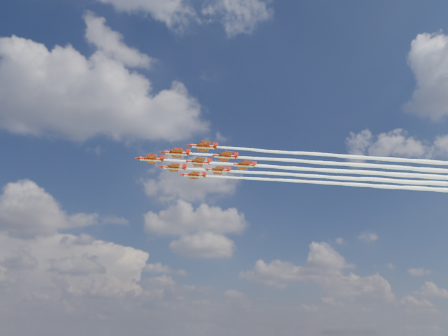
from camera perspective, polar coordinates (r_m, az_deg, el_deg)
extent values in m
cylinder|color=#AC1609|center=(164.56, -9.52, 1.16)|extent=(8.25, 1.48, 1.13)
cone|color=#AC1609|center=(164.67, -11.30, 1.27)|extent=(2.10, 1.22, 1.13)
cone|color=#AC1609|center=(164.61, -7.85, 1.06)|extent=(1.58, 1.09, 1.03)
ellipsoid|color=black|center=(164.76, -10.22, 1.35)|extent=(2.17, 1.02, 0.73)
cube|color=#AC1609|center=(164.54, -9.34, 1.13)|extent=(3.68, 9.57, 0.14)
cube|color=#AC1609|center=(164.59, -8.10, 1.07)|extent=(1.59, 3.75, 0.12)
cube|color=#AC1609|center=(164.94, -8.01, 1.36)|extent=(1.65, 0.21, 1.85)
cube|color=white|center=(164.38, -9.53, 0.99)|extent=(7.73, 1.25, 0.12)
cylinder|color=#AC1609|center=(157.79, -6.27, 1.97)|extent=(8.25, 1.48, 1.13)
cone|color=#AC1609|center=(157.61, -8.13, 2.08)|extent=(2.10, 1.22, 1.13)
cone|color=#AC1609|center=(158.10, -4.53, 1.86)|extent=(1.58, 1.09, 1.03)
ellipsoid|color=black|center=(157.88, -7.00, 2.17)|extent=(2.17, 1.02, 0.73)
cube|color=#AC1609|center=(157.79, -6.08, 1.94)|extent=(3.68, 9.57, 0.14)
cube|color=#AC1609|center=(158.05, -4.78, 1.87)|extent=(1.59, 3.75, 0.12)
cube|color=#AC1609|center=(158.42, -4.70, 2.18)|extent=(1.65, 0.21, 1.85)
cube|color=white|center=(157.59, -6.28, 1.79)|extent=(7.73, 1.25, 0.12)
cylinder|color=#AC1609|center=(171.76, -6.62, 0.06)|extent=(8.25, 1.48, 1.13)
cone|color=#AC1609|center=(171.60, -8.33, 0.16)|extent=(2.10, 1.22, 1.13)
cone|color=#AC1609|center=(172.05, -5.02, -0.04)|extent=(1.58, 1.09, 1.03)
ellipsoid|color=black|center=(171.84, -7.30, 0.24)|extent=(2.17, 1.02, 0.73)
cube|color=#AC1609|center=(171.77, -6.45, 0.03)|extent=(3.68, 9.57, 0.14)
cube|color=#AC1609|center=(172.00, -5.26, -0.03)|extent=(1.59, 3.75, 0.12)
cube|color=#AC1609|center=(172.34, -5.18, 0.26)|extent=(1.65, 0.21, 1.85)
cube|color=white|center=(171.58, -6.63, -0.10)|extent=(7.73, 1.25, 0.12)
cylinder|color=#AC1609|center=(151.60, -2.73, 2.83)|extent=(8.25, 1.48, 1.13)
cone|color=#AC1609|center=(151.12, -4.66, 2.96)|extent=(2.10, 1.22, 1.13)
cone|color=#AC1609|center=(152.20, -0.93, 2.71)|extent=(1.58, 1.09, 1.03)
ellipsoid|color=black|center=(151.57, -3.50, 3.05)|extent=(2.17, 1.02, 0.73)
cube|color=#AC1609|center=(151.63, -2.54, 2.80)|extent=(3.68, 9.57, 0.14)
cube|color=#AC1609|center=(152.10, -1.20, 2.73)|extent=(1.59, 3.75, 0.12)
cube|color=#AC1609|center=(152.50, -1.12, 3.04)|extent=(1.65, 0.21, 1.85)
cube|color=white|center=(151.39, -2.74, 2.66)|extent=(7.73, 1.25, 0.12)
cylinder|color=#AC1609|center=(165.41, -3.40, 0.78)|extent=(8.25, 1.48, 1.13)
cone|color=#AC1609|center=(164.97, -5.17, 0.89)|extent=(2.10, 1.22, 1.13)
cone|color=#AC1609|center=(165.97, -1.74, 0.68)|extent=(1.58, 1.09, 1.03)
ellipsoid|color=black|center=(165.39, -4.10, 0.97)|extent=(2.17, 1.02, 0.73)
cube|color=#AC1609|center=(165.44, -3.22, 0.75)|extent=(3.68, 9.57, 0.14)
cube|color=#AC1609|center=(165.88, -1.99, 0.69)|extent=(1.59, 3.75, 0.12)
cube|color=#AC1609|center=(166.24, -1.92, 0.98)|extent=(1.65, 0.21, 1.85)
cube|color=white|center=(165.22, -3.40, 0.61)|extent=(7.73, 1.25, 0.12)
cylinder|color=#AC1609|center=(179.42, -3.96, -0.96)|extent=(8.25, 1.48, 1.13)
cone|color=#AC1609|center=(179.02, -5.59, -0.86)|extent=(2.10, 1.22, 1.13)
cone|color=#AC1609|center=(179.94, -2.43, -1.05)|extent=(1.58, 1.09, 1.03)
ellipsoid|color=black|center=(179.40, -4.61, -0.78)|extent=(2.17, 1.02, 0.73)
cube|color=#AC1609|center=(179.45, -3.80, -0.98)|extent=(3.68, 9.57, 0.14)
cube|color=#AC1609|center=(179.85, -2.66, -1.03)|extent=(1.59, 3.75, 0.12)
cube|color=#AC1609|center=(180.19, -2.59, -0.76)|extent=(1.65, 0.21, 1.85)
cube|color=white|center=(179.25, -3.96, -1.11)|extent=(7.73, 1.25, 0.12)
cylinder|color=#AC1609|center=(159.65, 0.07, 1.56)|extent=(8.25, 1.48, 1.13)
cone|color=#AC1609|center=(158.91, -1.75, 1.68)|extent=(2.10, 1.22, 1.13)
cone|color=#AC1609|center=(160.49, 1.77, 1.44)|extent=(1.58, 1.09, 1.03)
ellipsoid|color=black|center=(159.51, -0.66, 1.76)|extent=(2.17, 1.02, 0.73)
cube|color=#AC1609|center=(159.71, 0.25, 1.53)|extent=(3.68, 9.57, 0.14)
cube|color=#AC1609|center=(160.36, 1.52, 1.46)|extent=(1.59, 3.75, 0.12)
cube|color=#AC1609|center=(160.75, 1.58, 1.76)|extent=(1.65, 0.21, 1.85)
cube|color=white|center=(159.46, 0.07, 1.39)|extent=(7.73, 1.25, 0.12)
cylinder|color=#AC1609|center=(173.48, -0.79, -0.30)|extent=(8.25, 1.48, 1.13)
cone|color=#AC1609|center=(172.79, -2.47, -0.20)|extent=(2.10, 1.22, 1.13)
cone|color=#AC1609|center=(174.25, 0.78, -0.39)|extent=(1.58, 1.09, 1.03)
ellipsoid|color=black|center=(173.35, -1.46, -0.12)|extent=(2.17, 1.02, 0.73)
cube|color=#AC1609|center=(173.53, -0.62, -0.33)|extent=(3.68, 9.57, 0.14)
cube|color=#AC1609|center=(174.13, 0.54, -0.38)|extent=(1.59, 3.75, 0.12)
cube|color=#AC1609|center=(174.49, 0.61, -0.10)|extent=(1.65, 0.21, 1.85)
cube|color=white|center=(173.30, -0.79, -0.46)|extent=(7.73, 1.25, 0.12)
cylinder|color=#AC1609|center=(168.12, 2.59, 0.40)|extent=(8.25, 1.48, 1.13)
cone|color=#AC1609|center=(167.15, 0.88, 0.51)|extent=(2.10, 1.22, 1.13)
cone|color=#AC1609|center=(169.17, 4.19, 0.30)|extent=(1.58, 1.09, 1.03)
ellipsoid|color=black|center=(167.88, 1.91, 0.59)|extent=(2.17, 1.02, 0.73)
cube|color=#AC1609|center=(168.21, 2.77, 0.37)|extent=(3.68, 9.57, 0.14)
cube|color=#AC1609|center=(169.01, 3.95, 0.31)|extent=(1.59, 3.75, 0.12)
cube|color=#AC1609|center=(169.39, 4.01, 0.60)|extent=(1.65, 0.21, 1.85)
cube|color=white|center=(167.94, 2.60, 0.24)|extent=(7.73, 1.25, 0.12)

